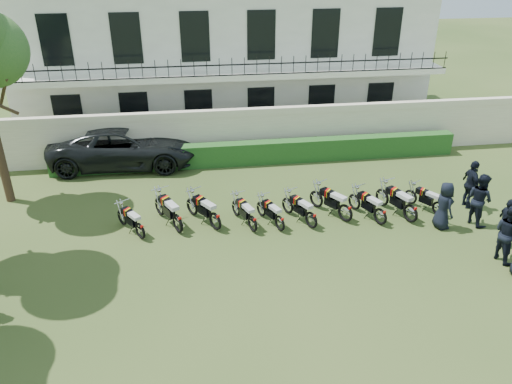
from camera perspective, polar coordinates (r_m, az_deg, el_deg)
The scene contains 20 objects.
ground at distance 16.05m, azimuth 0.69°, elevation -7.02°, with size 100.00×100.00×0.00m, color #2F441B.
perimeter_wall at distance 22.64m, azimuth -2.44°, elevation 6.71°, with size 30.00×0.35×2.30m.
hedge at distance 22.26m, azimuth 0.38°, elevation 4.52°, with size 18.00×0.60×1.00m, color #194418.
building at distance 27.71m, azimuth -3.91°, elevation 15.85°, with size 20.40×9.60×7.40m.
motorcycle_0 at distance 16.97m, azimuth -13.13°, elevation -3.94°, with size 1.07×1.56×0.99m.
motorcycle_1 at distance 17.04m, azimuth -8.96°, elevation -3.07°, with size 1.07×1.96×1.16m.
motorcycle_2 at distance 17.06m, azimuth -4.70°, elevation -2.87°, with size 1.18×1.77×1.11m.
motorcycle_3 at distance 16.92m, azimuth -0.38°, elevation -3.22°, with size 0.81×1.77×1.01m.
motorcycle_4 at distance 17.01m, azimuth 2.75°, elevation -3.18°, with size 0.83×1.65×0.96m.
motorcycle_5 at distance 17.23m, azimuth 6.36°, elevation -2.76°, with size 0.98×1.73×1.04m.
motorcycle_6 at distance 17.78m, azimuth 10.22°, elevation -1.91°, with size 1.17×1.79×1.12m.
motorcycle_7 at distance 17.87m, azimuth 14.07°, elevation -2.30°, with size 0.93×1.78×1.05m.
motorcycle_8 at distance 18.28m, azimuth 17.31°, elevation -1.89°, with size 0.95×1.99×1.14m.
motorcycle_9 at distance 19.06m, azimuth 20.26°, elevation -1.43°, with size 1.00×1.56×0.97m.
suv at distance 22.71m, azimuth -14.80°, elevation 5.11°, with size 2.93×6.36×1.77m, color black.
officer_1 at distance 17.11m, azimuth 26.89°, elevation -4.22°, with size 0.92×0.72×1.89m, color black.
officer_2 at distance 17.94m, azimuth 26.70°, elevation -3.16°, with size 0.98×0.41×1.67m, color black.
officer_3 at distance 18.19m, azimuth 20.70°, elevation -1.45°, with size 0.83×0.54×1.70m, color black.
officer_4 at distance 18.87m, azimuth 24.19°, elevation -0.76°, with size 0.92×0.72×1.90m, color black.
officer_5 at distance 19.95m, azimuth 23.37°, elevation 0.80°, with size 1.09×0.45×1.85m, color black.
Camera 1 is at (-2.11, -13.17, 8.91)m, focal length 35.00 mm.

